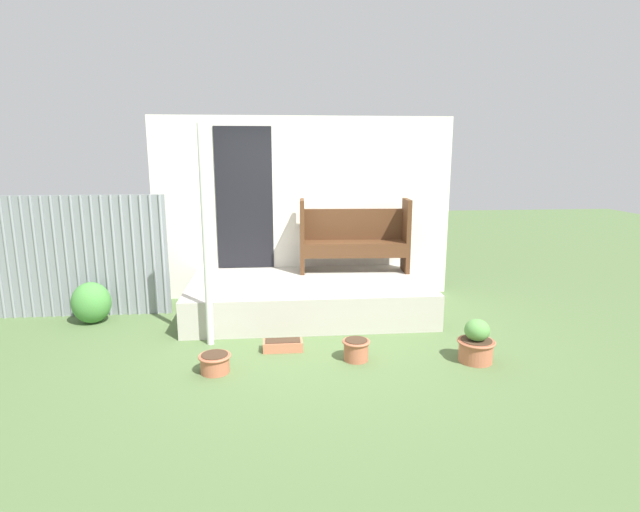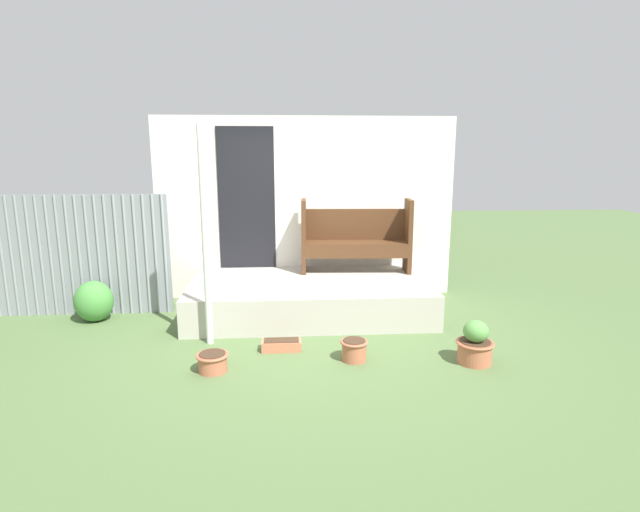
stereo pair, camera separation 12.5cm
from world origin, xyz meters
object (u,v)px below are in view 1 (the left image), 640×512
(flower_pot_left, at_px, (215,362))
(planter_box_rect, at_px, (283,345))
(flower_pot_right, at_px, (476,343))
(bench, at_px, (354,236))
(shrub_by_fence, at_px, (91,303))
(support_post, at_px, (206,239))
(flower_pot_middle, at_px, (356,349))

(flower_pot_left, xyz_separation_m, planter_box_rect, (0.67, 0.48, -0.05))
(flower_pot_left, relative_size, flower_pot_right, 0.71)
(bench, bearing_deg, shrub_by_fence, -166.49)
(bench, xyz_separation_m, shrub_by_fence, (-3.41, -0.62, -0.69))
(support_post, distance_m, shrub_by_fence, 2.01)
(support_post, height_order, flower_pot_right, support_post)
(shrub_by_fence, bearing_deg, flower_pot_right, -20.12)
(flower_pot_left, height_order, shrub_by_fence, shrub_by_fence)
(flower_pot_left, xyz_separation_m, flower_pot_middle, (1.42, 0.16, 0.02))
(planter_box_rect, bearing_deg, flower_pot_middle, -23.20)
(planter_box_rect, bearing_deg, flower_pot_left, -144.22)
(support_post, xyz_separation_m, flower_pot_right, (2.76, -0.73, -1.00))
(bench, xyz_separation_m, flower_pot_middle, (-0.30, -2.05, -0.83))
(flower_pot_right, bearing_deg, planter_box_rect, 166.60)
(support_post, height_order, bench, support_post)
(flower_pot_right, bearing_deg, shrub_by_fence, 159.88)
(flower_pot_left, xyz_separation_m, flower_pot_right, (2.63, 0.02, 0.09))
(support_post, height_order, flower_pot_left, support_post)
(support_post, xyz_separation_m, flower_pot_left, (0.13, -0.74, -1.09))
(support_post, distance_m, planter_box_rect, 1.42)
(bench, distance_m, flower_pot_right, 2.50)
(shrub_by_fence, bearing_deg, planter_box_rect, -25.30)
(flower_pot_middle, height_order, planter_box_rect, flower_pot_middle)
(bench, height_order, shrub_by_fence, bench)
(flower_pot_left, distance_m, flower_pot_middle, 1.43)
(bench, bearing_deg, flower_pot_middle, -94.95)
(flower_pot_middle, height_order, shrub_by_fence, shrub_by_fence)
(flower_pot_middle, height_order, flower_pot_right, flower_pot_right)
(bench, relative_size, flower_pot_left, 4.79)
(support_post, relative_size, flower_pot_middle, 8.24)
(flower_pot_left, relative_size, shrub_by_fence, 0.62)
(planter_box_rect, xyz_separation_m, shrub_by_fence, (-2.36, 1.12, 0.20))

